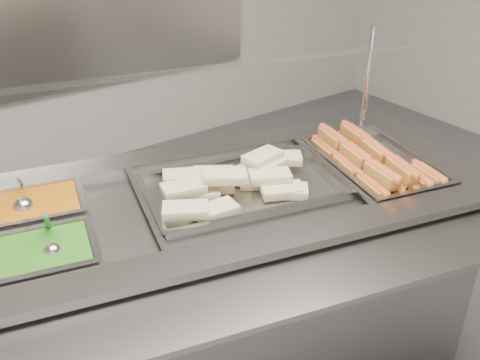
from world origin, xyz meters
TOP-DOWN VIEW (x-y plane):
  - back_panel at (0.00, 2.45)m, footprint 3.00×0.04m
  - steam_counter at (-0.10, 0.28)m, footprint 2.01×1.25m
  - tray_rail at (-0.23, -0.21)m, footprint 1.79×0.77m
  - sneeze_guard at (-0.05, 0.49)m, footprint 1.66×0.68m
  - pan_hotdogs at (0.50, 0.13)m, footprint 0.46×0.61m
  - pan_wraps at (-0.05, 0.26)m, footprint 0.75×0.55m
  - pan_beans at (-0.69, 0.57)m, footprint 0.35×0.30m
  - pan_peas at (-0.76, 0.29)m, footprint 0.35×0.30m
  - hotdogs_in_buns at (0.47, 0.12)m, footprint 0.35×0.56m
  - tortilla_wraps at (-0.06, 0.28)m, footprint 0.66×0.41m
  - ladle at (-0.73, 0.57)m, footprint 0.08×0.19m
  - serving_spoon at (-0.73, 0.28)m, footprint 0.07×0.17m

SIDE VIEW (x-z plane):
  - steam_counter at x=-0.10m, z-range 0.00..0.89m
  - tray_rail at x=-0.23m, z-range 0.82..0.87m
  - pan_hotdogs at x=0.50m, z-range 0.80..0.90m
  - pan_beans at x=-0.69m, z-range 0.80..0.90m
  - pan_peas at x=-0.76m, z-range 0.80..0.90m
  - pan_wraps at x=-0.05m, z-range 0.83..0.90m
  - hotdogs_in_buns at x=0.47m, z-range 0.84..0.95m
  - ladle at x=-0.73m, z-range 0.82..0.97m
  - serving_spoon at x=-0.73m, z-range 0.83..0.97m
  - tortilla_wraps at x=-0.06m, z-range 0.85..0.95m
  - back_panel at x=0.00m, z-range 0.60..1.80m
  - sneeze_guard at x=-0.05m, z-range 1.03..1.47m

